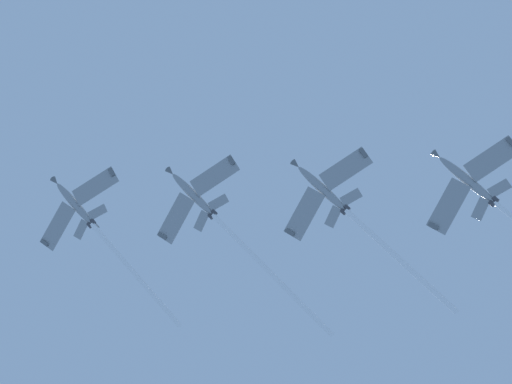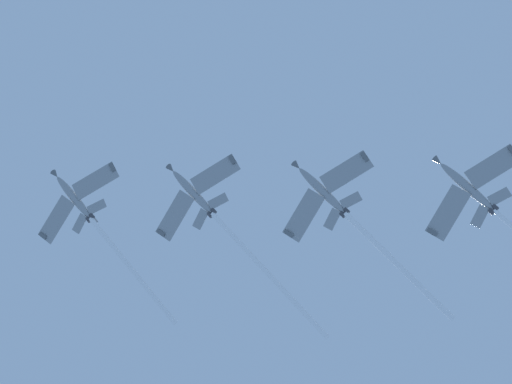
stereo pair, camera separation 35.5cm
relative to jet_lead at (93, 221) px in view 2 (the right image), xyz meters
The scene contains 4 objects.
jet_lead is the anchor object (origin of this frame).
jet_second 25.49m from the jet_lead, 39.33° to the right, with size 39.82×19.97×21.81m.
jet_third 49.07m from the jet_lead, 40.15° to the right, with size 35.29×19.98×18.04m.
jet_fourth 73.49m from the jet_lead, 40.43° to the right, with size 39.74×19.99×20.95m.
Camera 2 is at (2.27, -20.94, 1.96)m, focal length 63.35 mm.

